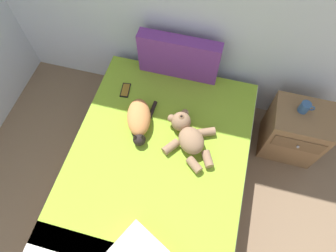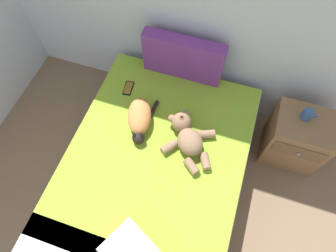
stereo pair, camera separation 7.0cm
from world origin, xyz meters
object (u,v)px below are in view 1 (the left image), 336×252
object	(u,v)px
bed	(157,171)
cat	(139,119)
nightstand	(294,132)
teddy_bear	(188,135)
mug	(305,107)
patterned_cushion	(179,57)
cell_phone	(125,90)

from	to	relation	value
bed	cat	distance (m)	0.47
cat	nightstand	xyz separation A→B (m)	(1.30, 0.38, -0.28)
cat	teddy_bear	size ratio (longest dim) A/B	0.90
teddy_bear	nightstand	size ratio (longest dim) A/B	0.87
teddy_bear	mug	bearing A→B (deg)	28.22
cat	nightstand	bearing A→B (deg)	16.19
nightstand	mug	bearing A→B (deg)	131.34
teddy_bear	nightstand	world-z (taller)	teddy_bear
patterned_cushion	teddy_bear	world-z (taller)	patterned_cushion
cell_phone	bed	bearing A→B (deg)	-51.89
patterned_cushion	teddy_bear	bearing A→B (deg)	-69.81
cell_phone	mug	distance (m)	1.49
patterned_cushion	mug	xyz separation A→B (m)	(1.08, -0.18, -0.08)
mug	patterned_cushion	bearing A→B (deg)	170.46
bed	cat	bearing A→B (deg)	128.72
cat	mug	distance (m)	1.33
cell_phone	cat	bearing A→B (deg)	-52.48
patterned_cushion	teddy_bear	size ratio (longest dim) A/B	1.42
nightstand	mug	distance (m)	0.33
cell_phone	patterned_cushion	bearing A→B (deg)	37.82
bed	cell_phone	bearing A→B (deg)	128.11
patterned_cushion	cat	size ratio (longest dim) A/B	1.57
cat	cell_phone	world-z (taller)	cat
teddy_bear	cell_phone	xyz separation A→B (m)	(-0.63, 0.33, -0.07)
bed	patterned_cushion	xyz separation A→B (m)	(-0.04, 0.87, 0.45)
cell_phone	mug	xyz separation A→B (m)	(1.48, 0.13, 0.12)
patterned_cushion	teddy_bear	distance (m)	0.69
bed	cell_phone	world-z (taller)	cell_phone
patterned_cushion	nightstand	world-z (taller)	patterned_cushion
teddy_bear	patterned_cushion	bearing A→B (deg)	110.19
patterned_cushion	cell_phone	xyz separation A→B (m)	(-0.40, -0.31, -0.20)
cell_phone	nightstand	bearing A→B (deg)	3.33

